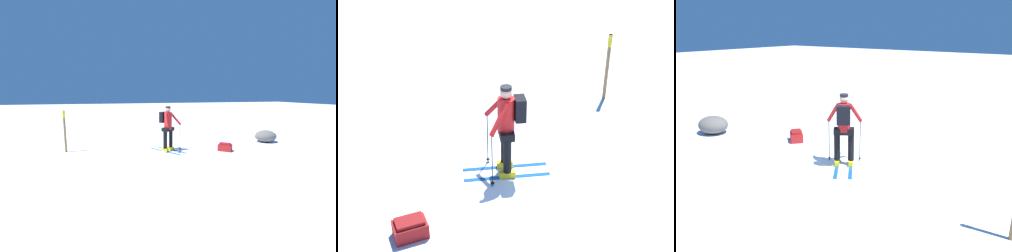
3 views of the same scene
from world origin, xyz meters
TOP-DOWN VIEW (x-y plane):
  - ground_plane at (0.00, 0.00)m, footprint 80.00×80.00m
  - skier at (0.21, 0.62)m, footprint 1.25×1.58m
  - dropped_backpack at (-2.00, 1.25)m, footprint 0.63×0.61m
  - trail_marker at (4.11, -0.18)m, footprint 0.10×0.10m

SIDE VIEW (x-z plane):
  - ground_plane at x=0.00m, z-range 0.00..0.00m
  - dropped_backpack at x=-2.00m, z-range -0.01..0.31m
  - trail_marker at x=4.11m, z-range 0.13..1.76m
  - skier at x=0.21m, z-range 0.13..1.91m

